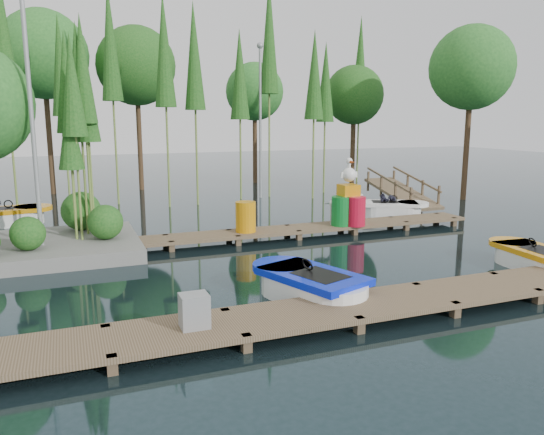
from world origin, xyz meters
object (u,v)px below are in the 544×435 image
object	(u,v)px
yellow_barrel	(246,217)
drum_cluster	(350,205)
island	(3,142)
utility_cabinet	(194,311)
boat_yellow_far	(6,217)
boat_blue	(310,287)

from	to	relation	value
yellow_barrel	drum_cluster	bearing A→B (deg)	-2.53
island	utility_cabinet	bearing A→B (deg)	-66.27
drum_cluster	boat_yellow_far	bearing A→B (deg)	152.58
utility_cabinet	drum_cluster	distance (m)	9.71
island	boat_yellow_far	distance (m)	5.54
island	boat_yellow_far	bearing A→B (deg)	97.13
island	utility_cabinet	distance (m)	8.90
boat_yellow_far	utility_cabinet	bearing A→B (deg)	-61.91
boat_yellow_far	drum_cluster	world-z (taller)	drum_cluster
boat_blue	utility_cabinet	distance (m)	3.10
island	drum_cluster	size ratio (longest dim) A/B	3.03
utility_cabinet	yellow_barrel	world-z (taller)	yellow_barrel
island	yellow_barrel	size ratio (longest dim) A/B	7.07
boat_yellow_far	drum_cluster	bearing A→B (deg)	-17.15
boat_yellow_far	yellow_barrel	size ratio (longest dim) A/B	3.30
utility_cabinet	drum_cluster	bearing A→B (deg)	44.83
island	boat_yellow_far	world-z (taller)	island
drum_cluster	island	bearing A→B (deg)	174.73
boat_blue	yellow_barrel	size ratio (longest dim) A/B	3.37
boat_yellow_far	yellow_barrel	bearing A→B (deg)	-26.76
yellow_barrel	boat_yellow_far	bearing A→B (deg)	142.96
island	yellow_barrel	xyz separation A→B (m)	(6.69, -0.79, -2.41)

